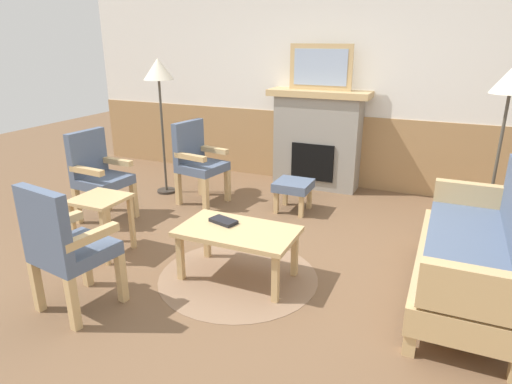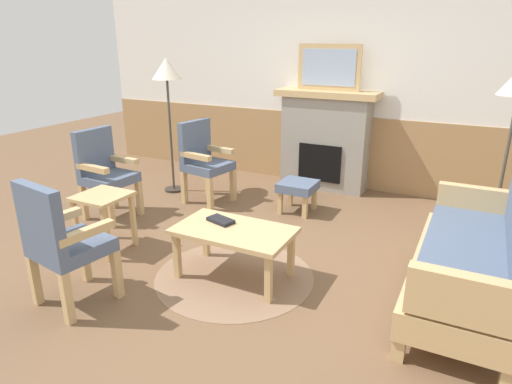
% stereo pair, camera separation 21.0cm
% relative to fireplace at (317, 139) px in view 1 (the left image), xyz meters
% --- Properties ---
extents(ground_plane, '(14.00, 14.00, 0.00)m').
position_rel_fireplace_xyz_m(ground_plane, '(0.00, -2.35, -0.65)').
color(ground_plane, brown).
extents(wall_back, '(7.20, 0.14, 2.70)m').
position_rel_fireplace_xyz_m(wall_back, '(0.00, 0.25, 0.66)').
color(wall_back, white).
rests_on(wall_back, ground_plane).
extents(fireplace, '(1.30, 0.44, 1.28)m').
position_rel_fireplace_xyz_m(fireplace, '(0.00, 0.00, 0.00)').
color(fireplace, gray).
rests_on(fireplace, ground_plane).
extents(framed_picture, '(0.80, 0.04, 0.56)m').
position_rel_fireplace_xyz_m(framed_picture, '(0.00, 0.00, 0.91)').
color(framed_picture, tan).
rests_on(framed_picture, fireplace).
extents(couch, '(0.70, 1.80, 0.98)m').
position_rel_fireplace_xyz_m(couch, '(1.87, -2.19, -0.26)').
color(couch, tan).
rests_on(couch, ground_plane).
extents(coffee_table, '(0.96, 0.56, 0.44)m').
position_rel_fireplace_xyz_m(coffee_table, '(0.11, -2.61, -0.27)').
color(coffee_table, tan).
rests_on(coffee_table, ground_plane).
extents(round_rug, '(1.34, 1.34, 0.01)m').
position_rel_fireplace_xyz_m(round_rug, '(0.11, -2.61, -0.65)').
color(round_rug, '#896B51').
rests_on(round_rug, ground_plane).
extents(book_on_table, '(0.26, 0.19, 0.03)m').
position_rel_fireplace_xyz_m(book_on_table, '(-0.06, -2.54, -0.20)').
color(book_on_table, black).
rests_on(book_on_table, coffee_table).
extents(footstool, '(0.40, 0.40, 0.36)m').
position_rel_fireplace_xyz_m(footstool, '(0.02, -0.99, -0.37)').
color(footstool, tan).
rests_on(footstool, ground_plane).
extents(armchair_near_fireplace, '(0.55, 0.55, 0.98)m').
position_rel_fireplace_xyz_m(armchair_near_fireplace, '(-1.13, -1.16, -0.11)').
color(armchair_near_fireplace, tan).
rests_on(armchair_near_fireplace, ground_plane).
extents(armchair_by_window_left, '(0.51, 0.51, 0.98)m').
position_rel_fireplace_xyz_m(armchair_by_window_left, '(-1.83, -2.06, -0.11)').
color(armchair_by_window_left, tan).
rests_on(armchair_by_window_left, ground_plane).
extents(armchair_front_left, '(0.55, 0.55, 0.98)m').
position_rel_fireplace_xyz_m(armchair_front_left, '(-0.80, -3.53, -0.11)').
color(armchair_front_left, tan).
rests_on(armchair_front_left, ground_plane).
extents(side_table, '(0.44, 0.44, 0.55)m').
position_rel_fireplace_xyz_m(side_table, '(-1.23, -2.70, -0.22)').
color(side_table, tan).
rests_on(side_table, ground_plane).
extents(floor_lamp_by_couch, '(0.36, 0.36, 1.68)m').
position_rel_fireplace_xyz_m(floor_lamp_by_couch, '(2.03, -0.90, 0.80)').
color(floor_lamp_by_couch, '#332D28').
rests_on(floor_lamp_by_couch, ground_plane).
extents(floor_lamp_by_chairs, '(0.36, 0.36, 1.68)m').
position_rel_fireplace_xyz_m(floor_lamp_by_chairs, '(-1.71, -1.02, 0.80)').
color(floor_lamp_by_chairs, '#332D28').
rests_on(floor_lamp_by_chairs, ground_plane).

